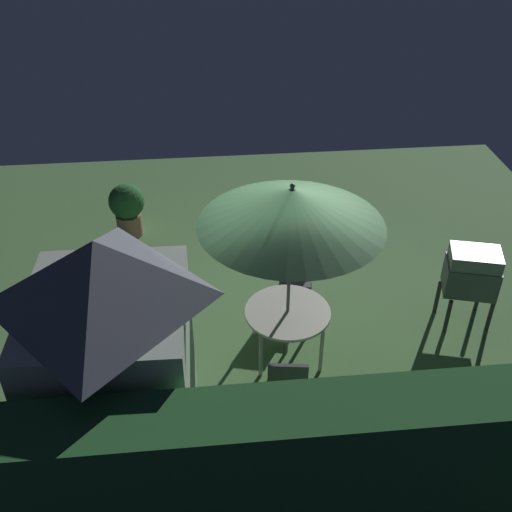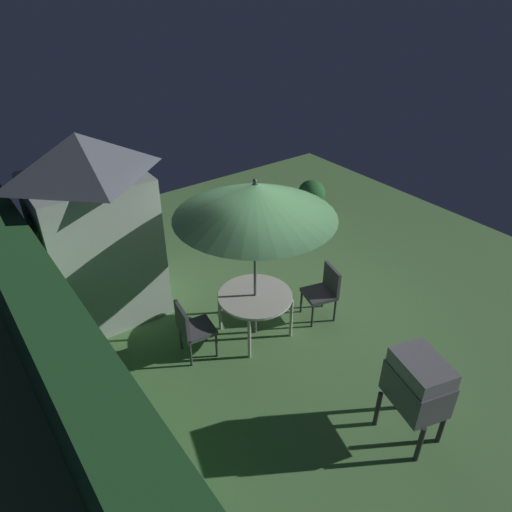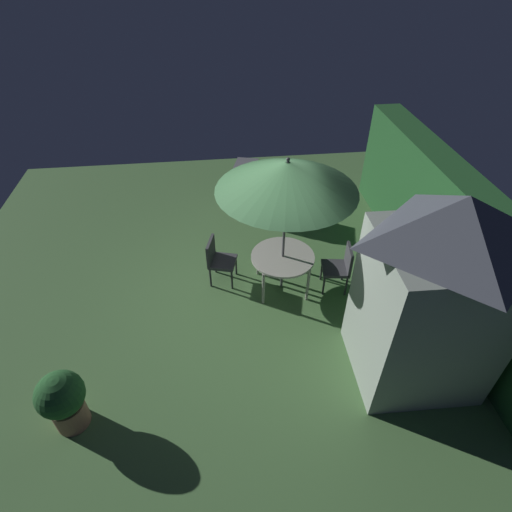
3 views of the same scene
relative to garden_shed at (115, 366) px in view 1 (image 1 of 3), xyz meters
name	(u,v)px [view 1 (image 1 of 3)]	position (x,y,z in m)	size (l,w,h in m)	color
ground_plane	(273,320)	(-1.87, -2.26, -1.52)	(11.00, 11.00, 0.00)	#47703D
hedge_backdrop	(325,487)	(-1.87, 1.24, -0.45)	(6.71, 0.59, 2.14)	#1E4C23
garden_shed	(115,366)	(0.00, 0.00, 0.00)	(1.59, 1.77, 2.98)	gray
patio_table	(288,315)	(-1.96, -1.59, -0.86)	(1.12, 1.12, 0.72)	#B2ADA3
patio_umbrella	(292,207)	(-1.96, -1.59, 0.76)	(2.23, 2.23, 2.58)	#4C4C51
bbq_grill	(472,273)	(-4.55, -1.99, -0.67)	(0.81, 0.67, 1.20)	#47474C
chair_near_shed	(287,381)	(-1.81, -0.57, -1.00)	(0.52, 0.53, 0.90)	#38383D
chair_far_side	(297,271)	(-2.27, -2.72, -1.00)	(0.57, 0.57, 0.90)	#38383D
potted_plant_by_shed	(127,207)	(0.34, -4.81, -0.98)	(0.61, 0.61, 0.96)	#936651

